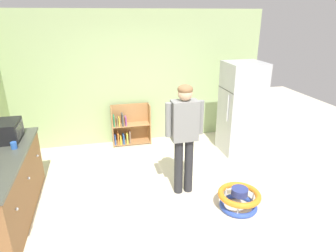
# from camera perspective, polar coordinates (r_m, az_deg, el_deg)

# --- Properties ---
(ground_plane) EXTENTS (12.00, 12.00, 0.00)m
(ground_plane) POSITION_cam_1_polar(r_m,az_deg,el_deg) (4.55, -0.05, -13.85)
(ground_plane) COLOR beige
(ground_plane) RESTS_ON ground
(back_wall) EXTENTS (5.20, 0.06, 2.70)m
(back_wall) POSITION_cam_1_polar(r_m,az_deg,el_deg) (6.15, -5.25, 9.22)
(back_wall) COLOR #A1B97D
(back_wall) RESTS_ON ground
(kitchen_counter) EXTENTS (0.65, 2.07, 0.90)m
(kitchen_counter) POSITION_cam_1_polar(r_m,az_deg,el_deg) (4.50, -29.30, -10.55)
(kitchen_counter) COLOR brown
(kitchen_counter) RESTS_ON ground
(refrigerator) EXTENTS (0.73, 0.68, 1.78)m
(refrigerator) POSITION_cam_1_polar(r_m,az_deg,el_deg) (5.83, 14.09, 3.33)
(refrigerator) COLOR #B7BABF
(refrigerator) RESTS_ON ground
(bookshelf) EXTENTS (0.80, 0.28, 0.85)m
(bookshelf) POSITION_cam_1_polar(r_m,az_deg,el_deg) (6.22, -7.69, -0.26)
(bookshelf) COLOR #AC7C4A
(bookshelf) RESTS_ON ground
(standing_person) EXTENTS (0.57, 0.22, 1.70)m
(standing_person) POSITION_cam_1_polar(r_m,az_deg,el_deg) (4.23, 3.21, -0.83)
(standing_person) COLOR #28292D
(standing_person) RESTS_ON ground
(baby_walker) EXTENTS (0.60, 0.60, 0.32)m
(baby_walker) POSITION_cam_1_polar(r_m,az_deg,el_deg) (4.38, 13.68, -13.56)
(baby_walker) COLOR blue
(baby_walker) RESTS_ON ground
(microwave) EXTENTS (0.37, 0.48, 0.28)m
(microwave) POSITION_cam_1_polar(r_m,az_deg,el_deg) (4.77, -29.05, -0.86)
(microwave) COLOR black
(microwave) RESTS_ON kitchen_counter
(blue_cup) EXTENTS (0.08, 0.08, 0.09)m
(blue_cup) POSITION_cam_1_polar(r_m,az_deg,el_deg) (4.46, -27.88, -3.37)
(blue_cup) COLOR blue
(blue_cup) RESTS_ON kitchen_counter
(green_cup) EXTENTS (0.08, 0.08, 0.09)m
(green_cup) POSITION_cam_1_polar(r_m,az_deg,el_deg) (5.16, -29.34, -0.50)
(green_cup) COLOR green
(green_cup) RESTS_ON kitchen_counter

